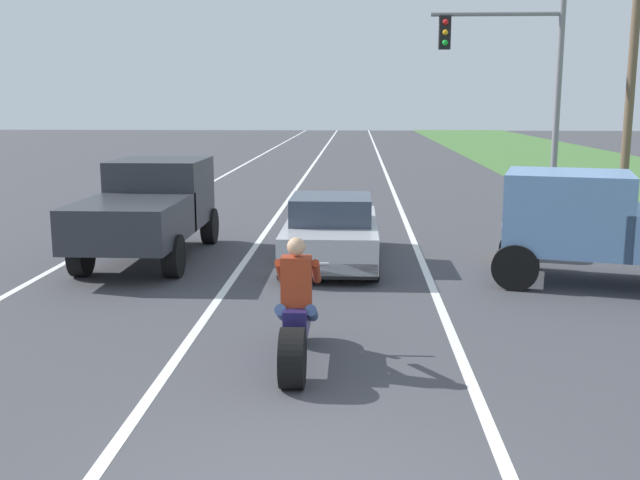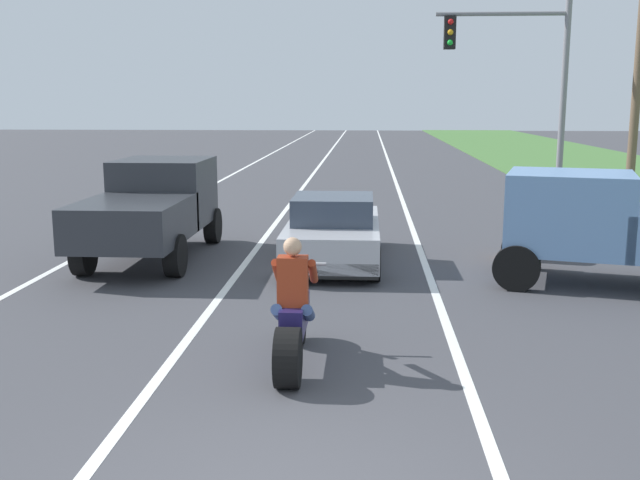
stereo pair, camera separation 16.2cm
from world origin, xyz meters
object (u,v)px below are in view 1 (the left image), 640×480
sports_car_silver (331,232)px  pickup_truck_left_lane_dark_grey (150,205)px  pickup_truck_right_shoulder_light_blue (623,224)px  traffic_light_mast_near (520,75)px  motorcycle_with_rider (297,321)px  construction_barrel_nearest (516,234)px

sports_car_silver → pickup_truck_left_lane_dark_grey: (-3.73, 0.18, 0.48)m
pickup_truck_right_shoulder_light_blue → traffic_light_mast_near: size_ratio=0.86×
pickup_truck_left_lane_dark_grey → pickup_truck_right_shoulder_light_blue: 9.05m
sports_car_silver → motorcycle_with_rider: bearing=-92.0°
construction_barrel_nearest → pickup_truck_right_shoulder_light_blue: bearing=-58.9°
motorcycle_with_rider → pickup_truck_right_shoulder_light_blue: 6.92m
pickup_truck_left_lane_dark_grey → construction_barrel_nearest: bearing=3.0°
sports_car_silver → traffic_light_mast_near: bearing=53.7°
construction_barrel_nearest → sports_car_silver: bearing=-171.4°
pickup_truck_right_shoulder_light_blue → pickup_truck_left_lane_dark_grey: bearing=168.3°
pickup_truck_left_lane_dark_grey → construction_barrel_nearest: pickup_truck_left_lane_dark_grey is taller
pickup_truck_right_shoulder_light_blue → traffic_light_mast_near: 9.02m
motorcycle_with_rider → traffic_light_mast_near: (5.28, 12.93, 3.34)m
pickup_truck_right_shoulder_light_blue → construction_barrel_nearest: 2.67m
pickup_truck_left_lane_dark_grey → traffic_light_mast_near: traffic_light_mast_near is taller
motorcycle_with_rider → traffic_light_mast_near: size_ratio=0.37×
pickup_truck_right_shoulder_light_blue → traffic_light_mast_near: bearing=90.4°
pickup_truck_left_lane_dark_grey → pickup_truck_right_shoulder_light_blue: size_ratio=0.93×
sports_car_silver → pickup_truck_right_shoulder_light_blue: size_ratio=0.84×
sports_car_silver → traffic_light_mast_near: 9.18m
traffic_light_mast_near → pickup_truck_left_lane_dark_grey: bearing=-142.6°
construction_barrel_nearest → pickup_truck_left_lane_dark_grey: bearing=-177.0°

